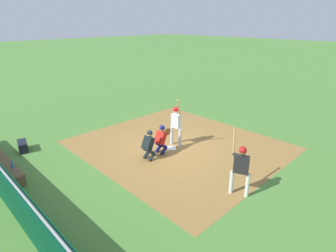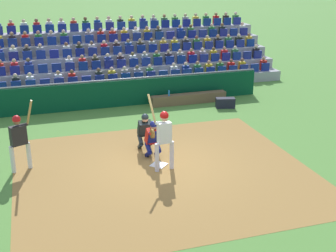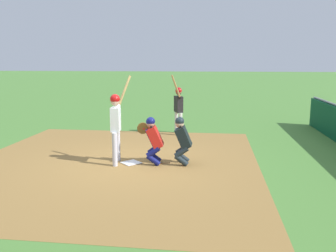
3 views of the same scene
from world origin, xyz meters
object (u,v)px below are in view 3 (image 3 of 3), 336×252
at_px(catcher_crouching, 153,138).
at_px(on_deck_batter, 178,105).
at_px(batter_at_plate, 116,120).
at_px(home_plate_marker, 131,163).
at_px(home_plate_umpire, 182,138).

distance_m(catcher_crouching, on_deck_batter, 4.03).
distance_m(batter_at_plate, on_deck_batter, 4.27).
relative_size(home_plate_marker, home_plate_umpire, 0.34).
relative_size(batter_at_plate, catcher_crouching, 1.82).
height_order(home_plate_marker, home_plate_umpire, home_plate_umpire).
xyz_separation_m(home_plate_marker, catcher_crouching, (0.01, -0.60, 0.70)).
bearing_deg(batter_at_plate, catcher_crouching, -85.89).
bearing_deg(home_plate_marker, on_deck_batter, -12.86).
height_order(batter_at_plate, home_plate_umpire, batter_at_plate).
bearing_deg(on_deck_batter, batter_at_plate, 162.46).
distance_m(home_plate_marker, on_deck_batter, 4.26).
relative_size(home_plate_umpire, on_deck_batter, 0.58).
distance_m(home_plate_marker, home_plate_umpire, 1.53).
distance_m(batter_at_plate, catcher_crouching, 1.07).
xyz_separation_m(home_plate_marker, on_deck_batter, (4.02, -0.92, 1.07)).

